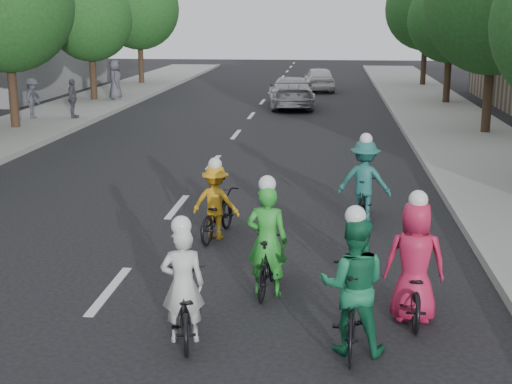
% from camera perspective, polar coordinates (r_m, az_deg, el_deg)
% --- Properties ---
extents(ground, '(120.00, 120.00, 0.00)m').
position_cam_1_polar(ground, '(11.34, -11.64, -7.74)').
color(ground, black).
rests_on(ground, ground).
extents(curb_left, '(0.18, 80.00, 0.18)m').
position_cam_1_polar(curb_left, '(22.47, -18.85, 2.81)').
color(curb_left, '#999993').
rests_on(curb_left, ground).
extents(sidewalk_right, '(4.00, 80.00, 0.15)m').
position_cam_1_polar(sidewalk_right, '(20.96, 18.72, 2.02)').
color(sidewalk_right, gray).
rests_on(sidewalk_right, ground).
extents(curb_right, '(0.18, 80.00, 0.18)m').
position_cam_1_polar(curb_right, '(20.61, 13.43, 2.23)').
color(curb_right, '#999993').
rests_on(curb_right, ground).
extents(tree_l_3, '(4.80, 4.80, 6.93)m').
position_cam_1_polar(tree_l_3, '(27.55, -19.38, 13.96)').
color(tree_l_3, black).
rests_on(tree_l_3, ground).
extents(tree_l_4, '(4.00, 4.00, 5.97)m').
position_cam_1_polar(tree_l_4, '(35.92, -13.13, 13.30)').
color(tree_l_4, black).
rests_on(tree_l_4, ground).
extents(tree_l_5, '(4.80, 4.80, 6.93)m').
position_cam_1_polar(tree_l_5, '(44.54, -9.35, 14.23)').
color(tree_l_5, black).
rests_on(tree_l_5, ground).
extents(tree_r_1, '(4.80, 4.80, 6.93)m').
position_cam_1_polar(tree_r_1, '(26.21, 18.58, 14.07)').
color(tree_r_1, black).
rests_on(tree_r_1, ground).
extents(tree_r_2, '(4.00, 4.00, 5.97)m').
position_cam_1_polar(tree_r_2, '(35.05, 15.34, 13.17)').
color(tree_r_2, black).
rests_on(tree_r_2, ground).
extents(tree_r_3, '(4.80, 4.80, 6.93)m').
position_cam_1_polar(tree_r_3, '(43.97, 13.50, 14.05)').
color(tree_r_3, black).
rests_on(tree_r_3, ground).
extents(cyclist_0, '(0.87, 1.69, 1.69)m').
position_cam_1_polar(cyclist_0, '(9.41, -5.76, -8.55)').
color(cyclist_0, black).
rests_on(cyclist_0, ground).
extents(cyclist_1, '(1.00, 1.77, 1.57)m').
position_cam_1_polar(cyclist_1, '(13.54, -3.21, -1.34)').
color(cyclist_1, black).
rests_on(cyclist_1, ground).
extents(cyclist_2, '(0.88, 1.84, 1.91)m').
position_cam_1_polar(cyclist_2, '(9.09, 7.73, -8.23)').
color(cyclist_2, black).
rests_on(cyclist_2, ground).
extents(cyclist_3, '(0.85, 1.71, 1.86)m').
position_cam_1_polar(cyclist_3, '(10.17, 12.50, -6.43)').
color(cyclist_3, black).
rests_on(cyclist_3, ground).
extents(cyclist_4, '(0.66, 1.52, 1.86)m').
position_cam_1_polar(cyclist_4, '(10.80, 0.91, -4.90)').
color(cyclist_4, black).
rests_on(cyclist_4, ground).
extents(cyclist_5, '(1.19, 1.52, 1.83)m').
position_cam_1_polar(cyclist_5, '(14.81, 8.65, 0.47)').
color(cyclist_5, black).
rests_on(cyclist_5, ground).
extents(follow_car_lead, '(2.48, 5.08, 1.42)m').
position_cam_1_polar(follow_car_lead, '(33.16, 2.83, 7.98)').
color(follow_car_lead, '#B8B8BD').
rests_on(follow_car_lead, ground).
extents(follow_car_trail, '(2.01, 4.12, 1.35)m').
position_cam_1_polar(follow_car_trail, '(40.86, 5.05, 9.01)').
color(follow_car_trail, white).
rests_on(follow_car_trail, ground).
extents(spectator_0, '(0.65, 1.06, 1.59)m').
position_cam_1_polar(spectator_0, '(29.86, -17.42, 7.16)').
color(spectator_0, '#494955').
rests_on(spectator_0, sidewalk_left).
extents(spectator_1, '(0.48, 0.95, 1.56)m').
position_cam_1_polar(spectator_1, '(29.54, -14.46, 7.26)').
color(spectator_1, '#4E4B58').
rests_on(spectator_1, sidewalk_left).
extents(spectator_2, '(0.90, 1.10, 1.93)m').
position_cam_1_polar(spectator_2, '(35.72, -11.21, 8.81)').
color(spectator_2, '#4F4D5A').
rests_on(spectator_2, sidewalk_left).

